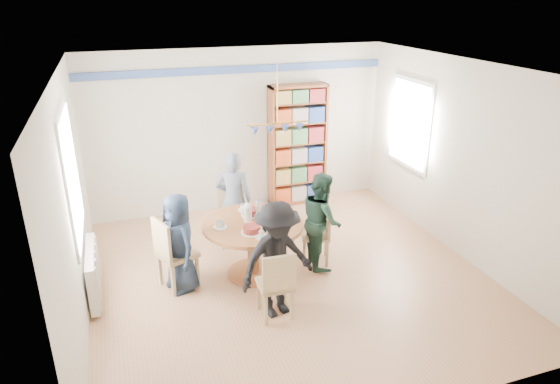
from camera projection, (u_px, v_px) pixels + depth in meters
name	position (u px, v px, depth m)	size (l,w,h in m)	color
ground	(290.00, 276.00, 6.60)	(5.00, 5.00, 0.00)	tan
room_shell	(250.00, 141.00, 6.67)	(5.00, 5.00, 5.00)	white
radiator	(93.00, 273.00, 6.02)	(0.12, 1.00, 0.60)	silver
dining_table	(253.00, 236.00, 6.45)	(1.30, 1.30, 0.75)	brown
chair_left	(171.00, 251.00, 6.16)	(0.55, 0.55, 0.96)	tan
chair_right	(321.00, 230.00, 6.80)	(0.49, 0.49, 0.86)	tan
chair_far	(232.00, 211.00, 7.35)	(0.46, 0.46, 0.90)	tan
chair_near	(277.00, 282.00, 5.58)	(0.40, 0.40, 0.86)	tan
person_left	(179.00, 243.00, 6.12)	(0.62, 0.40, 1.27)	#182335
person_right	(321.00, 220.00, 6.67)	(0.64, 0.50, 1.32)	#183126
person_far	(234.00, 200.00, 7.18)	(0.52, 0.34, 1.43)	gray
person_near	(277.00, 260.00, 5.60)	(0.91, 0.52, 1.40)	black
bookshelf	(297.00, 147.00, 8.56)	(0.99, 0.30, 2.08)	brown
tableware	(250.00, 218.00, 6.37)	(1.02, 1.02, 0.27)	white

